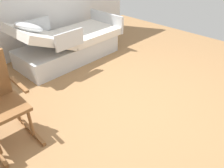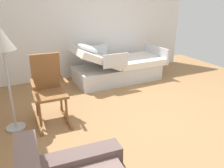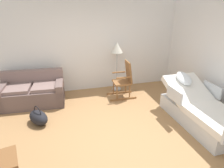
# 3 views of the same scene
# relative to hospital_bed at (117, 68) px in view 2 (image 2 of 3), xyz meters

# --- Properties ---
(ground_plane) EXTENTS (6.69, 6.69, 0.00)m
(ground_plane) POSITION_rel_hospital_bed_xyz_m (-1.98, 0.23, -0.30)
(ground_plane) COLOR #9E7247
(side_wall) EXTENTS (0.10, 4.95, 2.70)m
(side_wall) POSITION_rel_hospital_bed_xyz_m (0.75, 0.23, 1.05)
(side_wall) COLOR white
(side_wall) RESTS_ON ground
(hospital_bed) EXTENTS (1.06, 2.11, 0.98)m
(hospital_bed) POSITION_rel_hospital_bed_xyz_m (0.00, 0.00, 0.00)
(hospital_bed) COLOR silver
(hospital_bed) RESTS_ON ground
(rocking_chair) EXTENTS (0.77, 0.51, 1.05)m
(rocking_chair) POSITION_rel_hospital_bed_xyz_m (-1.18, 1.77, 0.20)
(rocking_chair) COLOR brown
(rocking_chair) RESTS_ON ground
(floor_lamp) EXTENTS (0.34, 0.34, 1.48)m
(floor_lamp) POSITION_rel_hospital_bed_xyz_m (-1.24, 2.31, 0.93)
(floor_lamp) COLOR #B2B5BA
(floor_lamp) RESTS_ON ground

